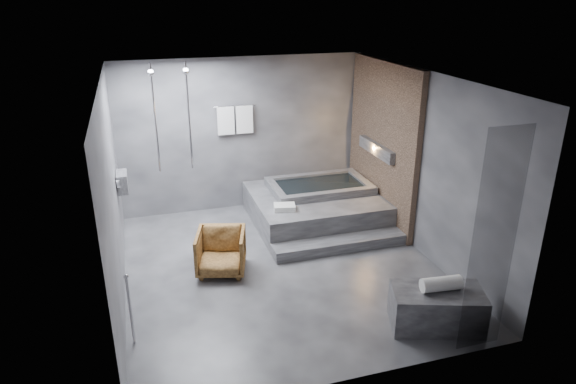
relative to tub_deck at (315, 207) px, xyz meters
name	(u,v)px	position (x,y,z in m)	size (l,w,h in m)	color
room	(302,150)	(-0.65, -1.21, 1.48)	(5.00, 5.04, 2.82)	#2F2F31
tub_deck	(315,207)	(0.00, 0.00, 0.00)	(2.20, 2.00, 0.50)	#343436
tub_step	(340,244)	(0.00, -1.18, -0.16)	(2.20, 0.36, 0.18)	#343436
concrete_bench	(436,308)	(0.37, -3.37, 0.00)	(1.09, 0.60, 0.49)	#2E2E30
driftwood_chair	(221,252)	(-1.92, -1.31, 0.07)	(0.69, 0.71, 0.64)	#4B2D12
rolled_towel	(441,284)	(0.40, -3.36, 0.33)	(0.18, 0.18, 0.50)	white
deck_towel	(285,207)	(-0.72, -0.50, 0.30)	(0.34, 0.25, 0.09)	silver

